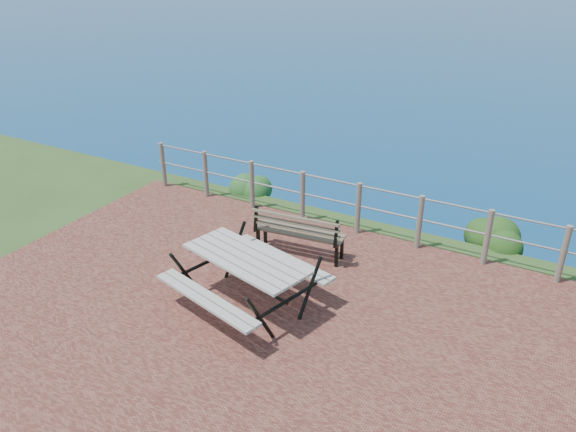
% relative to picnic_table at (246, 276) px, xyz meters
% --- Properties ---
extents(ground, '(10.00, 7.00, 0.12)m').
position_rel_picnic_table_xyz_m(ground, '(0.54, -0.41, -0.52)').
color(ground, '#5E2A22').
rests_on(ground, ground).
extents(safety_railing, '(9.40, 0.10, 1.00)m').
position_rel_picnic_table_xyz_m(safety_railing, '(0.54, 2.94, 0.05)').
color(safety_railing, '#6B5B4C').
rests_on(safety_railing, ground).
extents(picnic_table, '(2.07, 1.64, 0.82)m').
position_rel_picnic_table_xyz_m(picnic_table, '(0.00, 0.00, 0.00)').
color(picnic_table, '#A59F94').
rests_on(picnic_table, ground).
extents(park_bench, '(1.59, 0.55, 0.88)m').
position_rel_picnic_table_xyz_m(park_bench, '(-0.03, 1.72, 0.06)').
color(park_bench, brown).
rests_on(park_bench, ground).
extents(shrub_lip_west, '(0.74, 0.74, 0.47)m').
position_rel_picnic_table_xyz_m(shrub_lip_west, '(-2.26, 3.76, -0.52)').
color(shrub_lip_west, '#205722').
rests_on(shrub_lip_west, ground).
extents(shrub_lip_east, '(0.83, 0.83, 0.60)m').
position_rel_picnic_table_xyz_m(shrub_lip_east, '(2.82, 3.90, -0.52)').
color(shrub_lip_east, '#163F13').
rests_on(shrub_lip_east, ground).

